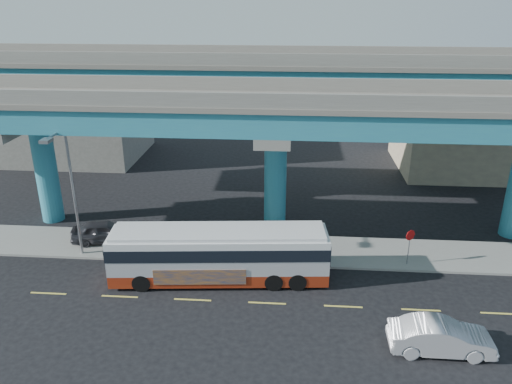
# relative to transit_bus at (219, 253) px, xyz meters

# --- Properties ---
(ground) EXTENTS (120.00, 120.00, 0.00)m
(ground) POSITION_rel_transit_bus_xyz_m (2.82, -1.88, -1.71)
(ground) COLOR black
(ground) RESTS_ON ground
(sidewalk) EXTENTS (70.00, 4.00, 0.15)m
(sidewalk) POSITION_rel_transit_bus_xyz_m (2.82, 3.62, -1.64)
(sidewalk) COLOR gray
(sidewalk) RESTS_ON ground
(lane_markings) EXTENTS (58.00, 0.12, 0.01)m
(lane_markings) POSITION_rel_transit_bus_xyz_m (2.82, -2.18, -1.71)
(lane_markings) COLOR #D8C64C
(lane_markings) RESTS_ON ground
(viaduct) EXTENTS (52.00, 12.40, 11.70)m
(viaduct) POSITION_rel_transit_bus_xyz_m (2.82, 7.22, 7.43)
(viaduct) COLOR teal
(viaduct) RESTS_ON ground
(building_beige) EXTENTS (14.00, 10.23, 7.00)m
(building_beige) POSITION_rel_transit_bus_xyz_m (20.82, 21.10, 1.79)
(building_beige) COLOR tan
(building_beige) RESTS_ON ground
(building_concrete) EXTENTS (12.00, 10.00, 9.00)m
(building_concrete) POSITION_rel_transit_bus_xyz_m (-17.18, 22.12, 2.79)
(building_concrete) COLOR gray
(building_concrete) RESTS_ON ground
(transit_bus) EXTENTS (12.37, 3.70, 3.13)m
(transit_bus) POSITION_rel_transit_bus_xyz_m (0.00, 0.00, 0.00)
(transit_bus) COLOR maroon
(transit_bus) RESTS_ON ground
(sedan) EXTENTS (1.70, 4.71, 1.54)m
(sedan) POSITION_rel_transit_bus_xyz_m (10.90, -5.34, -0.94)
(sedan) COLOR #BBBBC0
(sedan) RESTS_ON ground
(parked_car) EXTENTS (3.35, 4.82, 1.41)m
(parked_car) POSITION_rel_transit_bus_xyz_m (-8.13, 3.79, -0.86)
(parked_car) COLOR #323238
(parked_car) RESTS_ON sidewalk
(street_lamp) EXTENTS (0.50, 2.64, 8.19)m
(street_lamp) POSITION_rel_transit_bus_xyz_m (-8.99, 1.54, 3.73)
(street_lamp) COLOR gray
(street_lamp) RESTS_ON sidewalk
(stop_sign) EXTENTS (0.59, 0.39, 2.27)m
(stop_sign) POSITION_rel_transit_bus_xyz_m (10.97, 2.30, 0.05)
(stop_sign) COLOR gray
(stop_sign) RESTS_ON sidewalk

